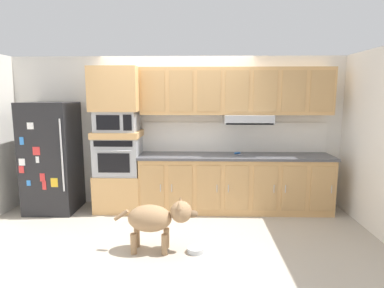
{
  "coord_description": "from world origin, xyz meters",
  "views": [
    {
      "loc": [
        0.4,
        -4.24,
        1.88
      ],
      "look_at": [
        0.28,
        0.02,
        1.21
      ],
      "focal_mm": 29.51,
      "sensor_mm": 36.0,
      "label": 1
    }
  ],
  "objects_px": {
    "microwave": "(117,121)",
    "dog": "(157,218)",
    "refrigerator": "(52,157)",
    "screwdriver": "(238,153)",
    "dog_food_bowl": "(196,250)",
    "built_in_oven": "(119,156)"
  },
  "relations": [
    {
      "from": "microwave",
      "to": "dog_food_bowl",
      "type": "height_order",
      "value": "microwave"
    },
    {
      "from": "dog",
      "to": "microwave",
      "type": "bearing_deg",
      "value": 121.68
    },
    {
      "from": "refrigerator",
      "to": "built_in_oven",
      "type": "height_order",
      "value": "refrigerator"
    },
    {
      "from": "refrigerator",
      "to": "dog",
      "type": "bearing_deg",
      "value": -35.49
    },
    {
      "from": "screwdriver",
      "to": "built_in_oven",
      "type": "bearing_deg",
      "value": -177.56
    },
    {
      "from": "refrigerator",
      "to": "dog",
      "type": "distance_m",
      "value": 2.36
    },
    {
      "from": "built_in_oven",
      "to": "microwave",
      "type": "relative_size",
      "value": 1.09
    },
    {
      "from": "dog",
      "to": "screwdriver",
      "type": "bearing_deg",
      "value": 54.69
    },
    {
      "from": "refrigerator",
      "to": "screwdriver",
      "type": "bearing_deg",
      "value": 2.87
    },
    {
      "from": "refrigerator",
      "to": "dog_food_bowl",
      "type": "xyz_separation_m",
      "value": [
        2.34,
        -1.37,
        -0.85
      ]
    },
    {
      "from": "dog",
      "to": "dog_food_bowl",
      "type": "xyz_separation_m",
      "value": [
        0.46,
        -0.03,
        -0.39
      ]
    },
    {
      "from": "dog",
      "to": "built_in_oven",
      "type": "bearing_deg",
      "value": 121.68
    },
    {
      "from": "microwave",
      "to": "dog",
      "type": "height_order",
      "value": "microwave"
    },
    {
      "from": "screwdriver",
      "to": "dog",
      "type": "distance_m",
      "value": 1.93
    },
    {
      "from": "refrigerator",
      "to": "microwave",
      "type": "distance_m",
      "value": 1.21
    },
    {
      "from": "dog_food_bowl",
      "to": "microwave",
      "type": "bearing_deg",
      "value": 131.66
    },
    {
      "from": "built_in_oven",
      "to": "microwave",
      "type": "bearing_deg",
      "value": -0.77
    },
    {
      "from": "microwave",
      "to": "dog",
      "type": "distance_m",
      "value": 1.93
    },
    {
      "from": "dog",
      "to": "dog_food_bowl",
      "type": "distance_m",
      "value": 0.6
    },
    {
      "from": "refrigerator",
      "to": "built_in_oven",
      "type": "bearing_deg",
      "value": 3.64
    },
    {
      "from": "built_in_oven",
      "to": "dog",
      "type": "xyz_separation_m",
      "value": [
        0.82,
        -1.41,
        -0.48
      ]
    },
    {
      "from": "refrigerator",
      "to": "dog_food_bowl",
      "type": "distance_m",
      "value": 2.84
    }
  ]
}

